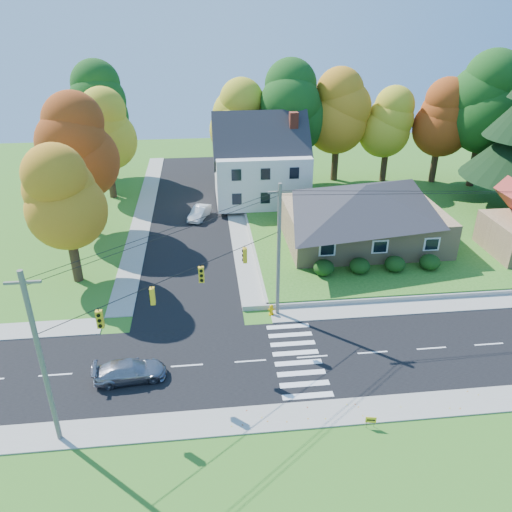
{
  "coord_description": "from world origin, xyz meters",
  "views": [
    {
      "loc": [
        -6.43,
        -25.14,
        20.25
      ],
      "look_at": [
        -2.75,
        8.0,
        3.42
      ],
      "focal_mm": 35.0,
      "sensor_mm": 36.0,
      "label": 1
    }
  ],
  "objects_px": {
    "white_car": "(199,213)",
    "fire_hydrant": "(271,310)",
    "silver_sedan": "(130,371)",
    "ranch_house": "(363,213)"
  },
  "relations": [
    {
      "from": "silver_sedan",
      "to": "white_car",
      "type": "relative_size",
      "value": 1.09
    },
    {
      "from": "white_car",
      "to": "silver_sedan",
      "type": "bearing_deg",
      "value": -79.51
    },
    {
      "from": "silver_sedan",
      "to": "fire_hydrant",
      "type": "xyz_separation_m",
      "value": [
        9.4,
        6.0,
        -0.23
      ]
    },
    {
      "from": "silver_sedan",
      "to": "fire_hydrant",
      "type": "distance_m",
      "value": 11.16
    },
    {
      "from": "ranch_house",
      "to": "white_car",
      "type": "relative_size",
      "value": 3.72
    },
    {
      "from": "ranch_house",
      "to": "white_car",
      "type": "bearing_deg",
      "value": 151.44
    },
    {
      "from": "white_car",
      "to": "fire_hydrant",
      "type": "height_order",
      "value": "white_car"
    },
    {
      "from": "silver_sedan",
      "to": "white_car",
      "type": "height_order",
      "value": "white_car"
    },
    {
      "from": "ranch_house",
      "to": "silver_sedan",
      "type": "distance_m",
      "value": 25.81
    },
    {
      "from": "white_car",
      "to": "fire_hydrant",
      "type": "relative_size",
      "value": 4.61
    }
  ]
}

